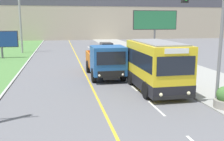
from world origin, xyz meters
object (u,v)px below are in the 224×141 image
(car_distant, at_px, (106,48))
(planter_round_far, at_px, (141,58))
(dump_truck, at_px, (106,62))
(traffic_light_mast, at_px, (211,28))
(city_bus, at_px, (156,66))
(utility_pole_far, at_px, (20,11))
(billboard_large, at_px, (155,21))
(planter_round_second, at_px, (182,77))
(billboard_small, at_px, (1,40))
(planter_round_third, at_px, (156,66))

(car_distant, relative_size, planter_round_far, 3.66)
(dump_truck, bearing_deg, traffic_light_mast, -63.95)
(city_bus, height_order, utility_pole_far, utility_pole_far)
(billboard_large, height_order, planter_round_second, billboard_large)
(dump_truck, distance_m, planter_round_far, 8.16)
(car_distant, relative_size, billboard_small, 1.12)
(dump_truck, distance_m, billboard_small, 16.76)
(traffic_light_mast, relative_size, billboard_small, 1.69)
(car_distant, xyz_separation_m, billboard_small, (-13.09, -2.64, 1.54))
(billboard_small, relative_size, planter_round_third, 3.58)
(billboard_large, distance_m, planter_round_second, 16.51)
(city_bus, bearing_deg, dump_truck, 121.48)
(city_bus, distance_m, planter_round_far, 10.95)
(utility_pole_far, xyz_separation_m, billboard_small, (-1.61, -5.10, -3.56))
(planter_round_far, bearing_deg, traffic_light_mast, -93.94)
(billboard_small, bearing_deg, car_distant, 11.39)
(utility_pole_far, bearing_deg, dump_truck, -64.76)
(traffic_light_mast, bearing_deg, billboard_large, 77.12)
(billboard_small, distance_m, planter_round_third, 19.02)
(planter_round_far, bearing_deg, utility_pole_far, 138.81)
(city_bus, bearing_deg, planter_round_far, 77.70)
(traffic_light_mast, distance_m, billboard_small, 25.48)
(dump_truck, distance_m, traffic_light_mast, 9.22)
(utility_pole_far, distance_m, traffic_light_mast, 29.11)
(city_bus, height_order, billboard_large, billboard_large)
(billboard_large, bearing_deg, planter_round_second, -103.34)
(billboard_large, bearing_deg, billboard_small, 177.18)
(billboard_large, bearing_deg, planter_round_third, -109.46)
(car_distant, xyz_separation_m, billboard_large, (5.65, -3.56, 3.66))
(traffic_light_mast, relative_size, planter_round_far, 5.52)
(city_bus, xyz_separation_m, billboard_large, (5.95, 16.44, 2.75))
(traffic_light_mast, distance_m, planter_round_third, 10.17)
(car_distant, distance_m, planter_round_second, 19.30)
(city_bus, distance_m, car_distant, 20.02)
(traffic_light_mast, bearing_deg, dump_truck, 116.05)
(dump_truck, relative_size, car_distant, 1.54)
(traffic_light_mast, height_order, planter_round_far, traffic_light_mast)
(car_distant, bearing_deg, planter_round_third, -82.58)
(planter_round_third, bearing_deg, planter_round_second, -89.11)
(planter_round_second, bearing_deg, traffic_light_mast, -101.30)
(car_distant, bearing_deg, planter_round_second, -84.24)
(billboard_small, bearing_deg, planter_round_second, -47.80)
(billboard_small, xyz_separation_m, planter_round_second, (15.02, -16.57, -1.64))
(car_distant, height_order, planter_round_second, car_distant)
(car_distant, distance_m, billboard_small, 13.44)
(car_distant, xyz_separation_m, planter_round_third, (1.86, -14.28, -0.15))
(billboard_small, relative_size, planter_round_far, 3.26)
(planter_round_third, xyz_separation_m, planter_round_far, (0.16, 4.93, 0.05))
(city_bus, relative_size, dump_truck, 0.89)
(traffic_light_mast, relative_size, billboard_large, 1.12)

